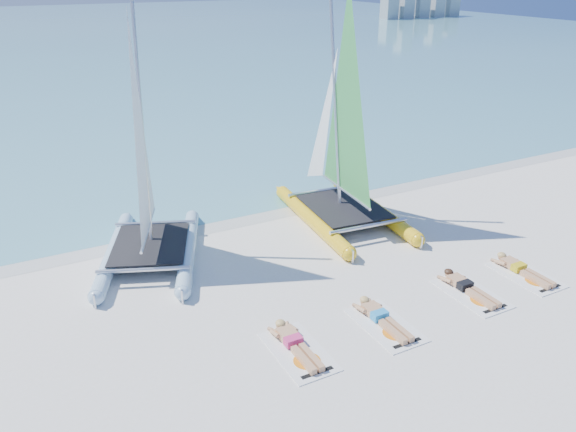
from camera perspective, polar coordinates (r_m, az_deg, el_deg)
name	(u,v)px	position (r m, az deg, el deg)	size (l,w,h in m)	color
ground	(348,297)	(13.59, 6.07, -8.20)	(140.00, 140.00, 0.00)	white
sea	(45,35)	(73.11, -23.44, 16.51)	(140.00, 115.00, 0.01)	#79BFCA
wet_sand_strip	(252,214)	(17.86, -3.65, 0.16)	(140.00, 1.40, 0.01)	beige
distant_skyline	(420,4)	(93.63, 13.25, 20.22)	(14.00, 2.00, 5.00)	#969FA5
catamaran_blue	(144,187)	(14.95, -14.38, 2.89)	(4.03, 5.48, 6.76)	#ADC9E3
catamaran_yellow	(338,143)	(17.18, 5.10, 7.37)	(3.07, 5.88, 7.36)	yellow
towel_a	(299,352)	(11.80, 1.08, -13.60)	(1.00, 1.85, 0.02)	white
sunbather_a	(294,342)	(11.87, 0.63, -12.69)	(0.37, 1.73, 0.26)	tan
towel_b	(385,325)	(12.73, 9.87, -10.85)	(1.00, 1.85, 0.02)	white
sunbather_b	(381,316)	(12.80, 9.38, -10.03)	(0.37, 1.73, 0.26)	tan
towel_c	(471,294)	(14.32, 18.13, -7.51)	(1.00, 1.85, 0.02)	white
sunbather_c	(466,286)	(14.38, 17.65, -6.80)	(0.37, 1.73, 0.26)	tan
towel_d	(525,275)	(15.62, 22.96, -5.54)	(1.00, 1.85, 0.02)	white
sunbather_d	(520,268)	(15.67, 22.50, -4.90)	(0.37, 1.73, 0.26)	tan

